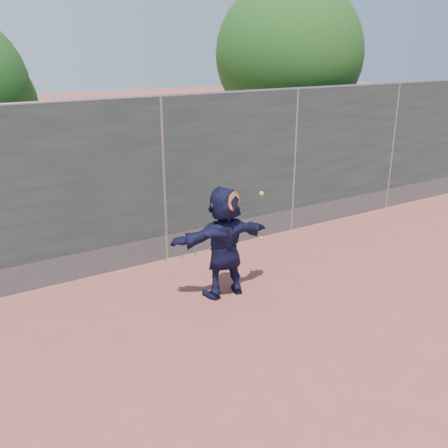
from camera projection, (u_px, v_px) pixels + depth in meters
ground at (281, 348)px, 6.65m from camera, size 80.00×80.00×0.00m
player at (224, 242)px, 7.82m from camera, size 1.70×0.64×1.80m
ball_ground at (261, 238)px, 10.35m from camera, size 0.07×0.07×0.07m
fence at (164, 177)px, 8.92m from camera, size 20.00×0.06×3.03m
swing_action at (236, 201)px, 7.47m from camera, size 0.67×0.15×0.51m
tree_right at (293, 59)px, 12.40m from camera, size 3.78×3.60×5.39m
weed_clump at (184, 251)px, 9.46m from camera, size 0.68×0.07×0.30m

